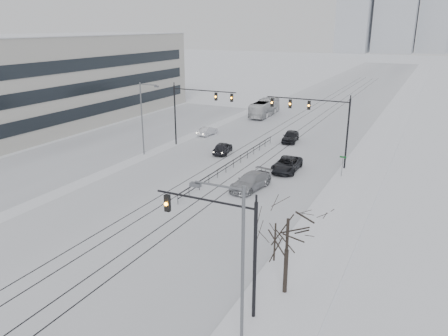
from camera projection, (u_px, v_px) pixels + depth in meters
ground at (7, 317)px, 24.37m from camera, size 500.00×500.00×0.00m
road at (307, 119)px, 75.53m from camera, size 22.00×260.00×0.02m
sidewalk_east at (389, 127)px, 69.85m from camera, size 5.00×260.00×0.16m
curb at (373, 125)px, 70.88m from camera, size 0.10×260.00×0.12m
parking_strip at (122, 139)px, 62.59m from camera, size 14.00×60.00×0.03m
tram_rails at (265, 147)px, 58.47m from camera, size 5.30×180.00×0.01m
office_building at (27, 82)px, 67.93m from camera, size 20.20×62.20×14.11m
traffic_mast_near at (227, 239)px, 23.54m from camera, size 6.10×0.37×7.00m
traffic_mast_ne at (318, 117)px, 49.00m from camera, size 9.60×0.37×8.00m
traffic_mast_nw at (194, 105)px, 56.90m from camera, size 9.10×0.37×8.00m
street_light_east at (237, 262)px, 19.98m from camera, size 2.73×0.25×9.00m
street_light_west at (144, 114)px, 53.44m from camera, size 2.73×0.25×9.00m
bare_tree at (288, 227)px, 25.11m from camera, size 4.40×4.40×6.10m
median_fence at (234, 163)px, 49.79m from camera, size 0.06×24.00×1.00m
street_sign at (342, 163)px, 46.21m from camera, size 0.70×0.06×2.40m
sedan_sb_inner at (223, 148)px, 55.31m from camera, size 2.44×4.54×1.47m
sedan_sb_outer at (208, 131)px, 64.53m from camera, size 1.62×3.84×1.23m
sedan_nb_front at (287, 165)px, 48.60m from camera, size 2.70×5.52×1.51m
sedan_nb_right at (251, 182)px, 43.22m from camera, size 3.11×5.75×1.58m
sedan_nb_far at (290, 136)px, 60.77m from camera, size 2.38×4.79×1.57m
box_truck at (265, 108)px, 78.01m from camera, size 2.86×10.49×2.90m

